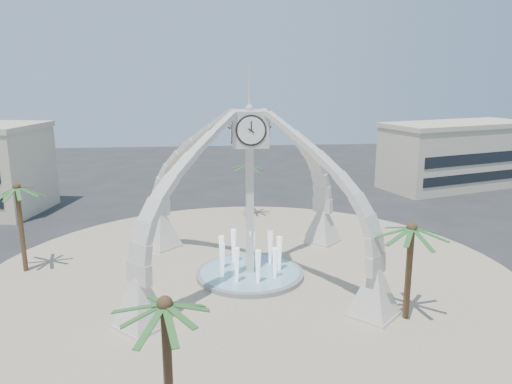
{
  "coord_description": "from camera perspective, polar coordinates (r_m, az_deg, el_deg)",
  "views": [
    {
      "loc": [
        -2.97,
        -34.63,
        14.74
      ],
      "look_at": [
        0.65,
        2.0,
        6.02
      ],
      "focal_mm": 35.0,
      "sensor_mm": 36.0,
      "label": 1
    }
  ],
  "objects": [
    {
      "name": "palm_west",
      "position": [
        40.72,
        -25.67,
        0.35
      ],
      "size": [
        4.84,
        4.84,
        7.35
      ],
      "rotation": [
        0.0,
        0.0,
        -0.35
      ],
      "color": "brown",
      "rests_on": "ground"
    },
    {
      "name": "fountain",
      "position": [
        37.64,
        -0.69,
        -9.24
      ],
      "size": [
        8.0,
        8.0,
        3.62
      ],
      "color": "gray",
      "rests_on": "ground"
    },
    {
      "name": "palm_south",
      "position": [
        20.08,
        -10.37,
        -12.72
      ],
      "size": [
        4.21,
        4.21,
        6.85
      ],
      "rotation": [
        0.0,
        0.0,
        -0.04
      ],
      "color": "brown",
      "rests_on": "ground"
    },
    {
      "name": "clock_tower",
      "position": [
        35.72,
        -0.72,
        -0.02
      ],
      "size": [
        17.94,
        17.94,
        16.3
      ],
      "color": "silver",
      "rests_on": "ground"
    },
    {
      "name": "ground",
      "position": [
        37.75,
        -0.69,
        -9.65
      ],
      "size": [
        140.0,
        140.0,
        0.0
      ],
      "primitive_type": "plane",
      "color": "#282828",
      "rests_on": "ground"
    },
    {
      "name": "palm_north",
      "position": [
        51.57,
        -0.92,
        3.13
      ],
      "size": [
        4.64,
        4.64,
        6.37
      ],
      "rotation": [
        0.0,
        0.0,
        0.39
      ],
      "color": "brown",
      "rests_on": "ground"
    },
    {
      "name": "building_ne",
      "position": [
        71.54,
        21.93,
        3.99
      ],
      "size": [
        21.87,
        14.17,
        8.6
      ],
      "rotation": [
        0.0,
        0.0,
        0.31
      ],
      "color": "#C3B698",
      "rests_on": "ground"
    },
    {
      "name": "plaza",
      "position": [
        37.74,
        -0.69,
        -9.61
      ],
      "size": [
        40.0,
        40.0,
        0.06
      ],
      "primitive_type": "cylinder",
      "color": "tan",
      "rests_on": "ground"
    },
    {
      "name": "palm_east",
      "position": [
        31.04,
        17.39,
        -4.04
      ],
      "size": [
        4.67,
        4.67,
        6.66
      ],
      "rotation": [
        0.0,
        0.0,
        0.14
      ],
      "color": "brown",
      "rests_on": "ground"
    }
  ]
}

